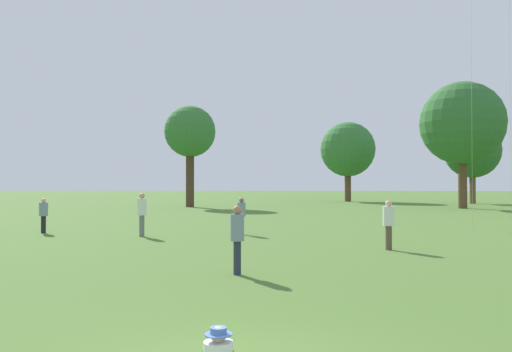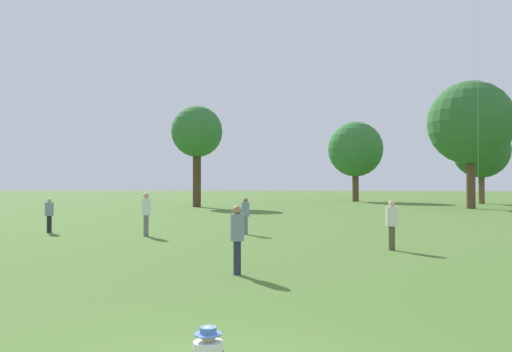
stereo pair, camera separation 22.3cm
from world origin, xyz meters
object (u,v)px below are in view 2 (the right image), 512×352
object	(u,v)px
person_standing_0	(146,210)
person_standing_1	(237,233)
person_standing_2	(49,212)
person_standing_6	(392,221)
distant_tree_3	(481,150)
person_standing_3	(246,213)
distant_tree_2	(470,123)
distant_tree_0	(197,133)
distant_tree_1	(355,149)

from	to	relation	value
person_standing_0	person_standing_1	size ratio (longest dim) A/B	1.09
person_standing_2	person_standing_1	bearing A→B (deg)	47.32
person_standing_6	distant_tree_3	world-z (taller)	distant_tree_3
person_standing_3	distant_tree_2	xyz separation A→B (m)	(17.62, 23.96, 6.65)
person_standing_0	distant_tree_0	xyz separation A→B (m)	(-3.15, 26.25, 5.97)
person_standing_0	person_standing_2	bearing A→B (deg)	-53.49
person_standing_2	distant_tree_2	distance (m)	36.31
distant_tree_2	person_standing_3	bearing A→B (deg)	-126.32
person_standing_6	distant_tree_0	bearing A→B (deg)	137.16
distant_tree_3	person_standing_1	bearing A→B (deg)	-115.97
distant_tree_0	distant_tree_2	distance (m)	24.87
distant_tree_1	distant_tree_3	xyz separation A→B (m)	(13.01, -5.83, -0.58)
distant_tree_1	person_standing_0	bearing A→B (deg)	-107.91
distant_tree_1	person_standing_2	bearing A→B (deg)	-114.23
distant_tree_0	person_standing_0	bearing A→B (deg)	-83.16
person_standing_3	distant_tree_2	bearing A→B (deg)	21.80
distant_tree_0	person_standing_2	bearing A→B (deg)	-93.79
person_standing_6	distant_tree_2	world-z (taller)	distant_tree_2
person_standing_2	person_standing_3	distance (m)	8.88
distant_tree_3	distant_tree_1	bearing A→B (deg)	155.87
person_standing_6	distant_tree_3	size ratio (longest dim) A/B	0.18
person_standing_0	distant_tree_3	bearing A→B (deg)	-166.31
distant_tree_1	distant_tree_3	distance (m)	14.26
person_standing_2	distant_tree_0	size ratio (longest dim) A/B	0.16
person_standing_3	person_standing_2	bearing A→B (deg)	147.81
distant_tree_0	distant_tree_3	xyz separation A→B (m)	(29.73, 9.93, -1.18)
distant_tree_1	distant_tree_2	bearing A→B (deg)	-64.40
person_standing_0	distant_tree_3	size ratio (longest dim) A/B	0.20
person_standing_1	distant_tree_2	distance (m)	38.07
distant_tree_3	person_standing_6	bearing A→B (deg)	-113.31
person_standing_2	person_standing_3	xyz separation A→B (m)	(8.88, -0.05, 0.02)
person_standing_6	distant_tree_3	xyz separation A→B (m)	(17.15, 39.82, 4.90)
person_standing_1	distant_tree_2	bearing A→B (deg)	-2.71
distant_tree_3	distant_tree_2	bearing A→B (deg)	-113.75
person_standing_2	distant_tree_2	bearing A→B (deg)	134.18
person_standing_2	distant_tree_3	bearing A→B (deg)	140.25
distant_tree_3	person_standing_3	bearing A→B (deg)	-122.69
distant_tree_3	distant_tree_0	bearing A→B (deg)	-161.52
person_standing_1	person_standing_3	world-z (taller)	person_standing_1
distant_tree_2	distant_tree_3	world-z (taller)	distant_tree_2
distant_tree_3	person_standing_0	bearing A→B (deg)	-126.31
person_standing_3	distant_tree_3	size ratio (longest dim) A/B	0.18
distant_tree_2	distant_tree_0	bearing A→B (deg)	177.28
person_standing_3	person_standing_1	bearing A→B (deg)	-117.23
person_standing_1	distant_tree_0	bearing A→B (deg)	36.96
person_standing_0	person_standing_3	world-z (taller)	person_standing_0
person_standing_2	distant_tree_3	size ratio (longest dim) A/B	0.17
person_standing_6	distant_tree_1	bearing A→B (deg)	109.14
person_standing_6	distant_tree_1	world-z (taller)	distant_tree_1
person_standing_6	distant_tree_3	bearing A→B (deg)	91.03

